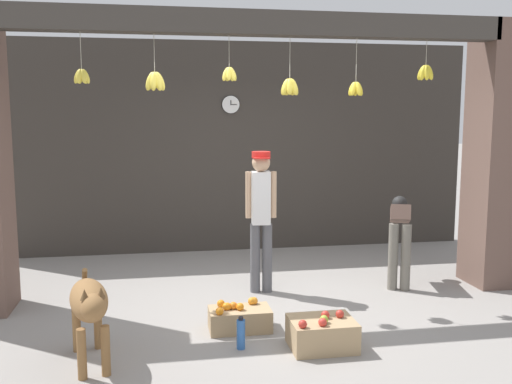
{
  "coord_description": "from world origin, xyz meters",
  "views": [
    {
      "loc": [
        -1.04,
        -5.69,
        1.99
      ],
      "look_at": [
        0.0,
        0.37,
        1.14
      ],
      "focal_mm": 40.0,
      "sensor_mm": 36.0,
      "label": 1
    }
  ],
  "objects_px": {
    "dog": "(89,304)",
    "water_bottle": "(241,334)",
    "fruit_crate_oranges": "(239,318)",
    "fruit_crate_apples": "(322,333)",
    "worker_stooping": "(400,230)",
    "wall_clock": "(231,105)",
    "shopkeeper": "(261,211)"
  },
  "relations": [
    {
      "from": "dog",
      "to": "water_bottle",
      "type": "height_order",
      "value": "dog"
    },
    {
      "from": "fruit_crate_oranges",
      "to": "fruit_crate_apples",
      "type": "bearing_deg",
      "value": -39.65
    },
    {
      "from": "water_bottle",
      "to": "fruit_crate_oranges",
      "type": "bearing_deg",
      "value": 83.56
    },
    {
      "from": "dog",
      "to": "worker_stooping",
      "type": "xyz_separation_m",
      "value": [
        3.3,
        1.63,
        0.15
      ]
    },
    {
      "from": "water_bottle",
      "to": "wall_clock",
      "type": "xyz_separation_m",
      "value": [
        0.38,
        3.55,
        1.99
      ]
    },
    {
      "from": "dog",
      "to": "shopkeeper",
      "type": "bearing_deg",
      "value": 123.06
    },
    {
      "from": "worker_stooping",
      "to": "wall_clock",
      "type": "relative_size",
      "value": 3.79
    },
    {
      "from": "fruit_crate_apples",
      "to": "wall_clock",
      "type": "relative_size",
      "value": 2.1
    },
    {
      "from": "shopkeeper",
      "to": "fruit_crate_oranges",
      "type": "height_order",
      "value": "shopkeeper"
    },
    {
      "from": "shopkeeper",
      "to": "fruit_crate_oranges",
      "type": "relative_size",
      "value": 2.78
    },
    {
      "from": "worker_stooping",
      "to": "shopkeeper",
      "type": "bearing_deg",
      "value": -157.6
    },
    {
      "from": "shopkeeper",
      "to": "water_bottle",
      "type": "relative_size",
      "value": 5.57
    },
    {
      "from": "shopkeeper",
      "to": "fruit_crate_apples",
      "type": "relative_size",
      "value": 2.88
    },
    {
      "from": "shopkeeper",
      "to": "fruit_crate_apples",
      "type": "height_order",
      "value": "shopkeeper"
    },
    {
      "from": "wall_clock",
      "to": "shopkeeper",
      "type": "bearing_deg",
      "value": -87.95
    },
    {
      "from": "fruit_crate_apples",
      "to": "worker_stooping",
      "type": "bearing_deg",
      "value": 49.1
    },
    {
      "from": "fruit_crate_oranges",
      "to": "wall_clock",
      "type": "relative_size",
      "value": 2.17
    },
    {
      "from": "dog",
      "to": "worker_stooping",
      "type": "distance_m",
      "value": 3.69
    },
    {
      "from": "worker_stooping",
      "to": "water_bottle",
      "type": "height_order",
      "value": "worker_stooping"
    },
    {
      "from": "dog",
      "to": "worker_stooping",
      "type": "bearing_deg",
      "value": 104.89
    },
    {
      "from": "dog",
      "to": "fruit_crate_apples",
      "type": "bearing_deg",
      "value": 79.1
    },
    {
      "from": "water_bottle",
      "to": "wall_clock",
      "type": "bearing_deg",
      "value": 83.94
    },
    {
      "from": "fruit_crate_oranges",
      "to": "water_bottle",
      "type": "height_order",
      "value": "water_bottle"
    },
    {
      "from": "shopkeeper",
      "to": "water_bottle",
      "type": "height_order",
      "value": "shopkeeper"
    },
    {
      "from": "fruit_crate_oranges",
      "to": "shopkeeper",
      "type": "bearing_deg",
      "value": 69.87
    },
    {
      "from": "wall_clock",
      "to": "water_bottle",
      "type": "bearing_deg",
      "value": -96.06
    },
    {
      "from": "dog",
      "to": "fruit_crate_oranges",
      "type": "height_order",
      "value": "dog"
    },
    {
      "from": "worker_stooping",
      "to": "fruit_crate_apples",
      "type": "distance_m",
      "value": 2.2
    },
    {
      "from": "wall_clock",
      "to": "worker_stooping",
      "type": "bearing_deg",
      "value": -49.89
    },
    {
      "from": "worker_stooping",
      "to": "fruit_crate_apples",
      "type": "height_order",
      "value": "worker_stooping"
    },
    {
      "from": "worker_stooping",
      "to": "wall_clock",
      "type": "height_order",
      "value": "wall_clock"
    },
    {
      "from": "worker_stooping",
      "to": "water_bottle",
      "type": "xyz_separation_m",
      "value": [
        -2.09,
        -1.52,
        -0.52
      ]
    }
  ]
}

